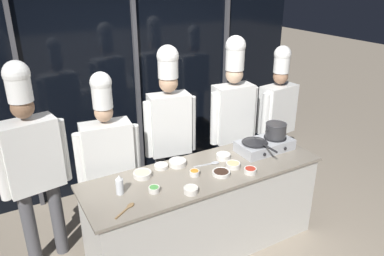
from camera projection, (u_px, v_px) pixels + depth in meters
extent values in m
plane|color=gray|center=(204.00, 245.00, 3.91)|extent=(24.00, 24.00, 0.00)
cube|color=black|center=(136.00, 82.00, 4.72)|extent=(4.70, 0.04, 2.70)
cube|color=#47474C|center=(23.00, 100.00, 4.07)|extent=(0.05, 0.05, 2.70)
cube|color=#47474C|center=(137.00, 83.00, 4.68)|extent=(0.05, 0.05, 2.70)
cube|color=#47474C|center=(225.00, 70.00, 5.29)|extent=(0.05, 0.05, 2.70)
cube|color=beige|center=(204.00, 211.00, 3.74)|extent=(2.28, 0.71, 0.86)
cube|color=gray|center=(205.00, 172.00, 3.57)|extent=(2.35, 0.74, 0.03)
cube|color=#B2B5BA|center=(265.00, 145.00, 3.95)|extent=(0.60, 0.31, 0.11)
cylinder|color=black|center=(255.00, 143.00, 3.86)|extent=(0.24, 0.24, 0.01)
cylinder|color=black|center=(265.00, 154.00, 3.75)|extent=(0.03, 0.01, 0.03)
cylinder|color=black|center=(275.00, 137.00, 3.98)|extent=(0.24, 0.24, 0.01)
cylinder|color=black|center=(285.00, 148.00, 3.88)|extent=(0.03, 0.01, 0.03)
cylinder|color=#232326|center=(255.00, 142.00, 3.85)|extent=(0.26, 0.26, 0.01)
cone|color=#232326|center=(255.00, 140.00, 3.85)|extent=(0.27, 0.27, 0.04)
cylinder|color=black|center=(270.00, 148.00, 3.66)|extent=(0.02, 0.21, 0.02)
cylinder|color=#333335|center=(276.00, 131.00, 3.95)|extent=(0.22, 0.22, 0.15)
torus|color=#333335|center=(276.00, 124.00, 3.92)|extent=(0.22, 0.22, 0.01)
torus|color=#333335|center=(267.00, 129.00, 3.88)|extent=(0.01, 0.05, 0.05)
torus|color=#333335|center=(285.00, 124.00, 3.99)|extent=(0.01, 0.05, 0.05)
cylinder|color=white|center=(120.00, 186.00, 3.17)|extent=(0.07, 0.07, 0.14)
cone|color=white|center=(119.00, 177.00, 3.14)|extent=(0.06, 0.06, 0.04)
cylinder|color=silver|center=(233.00, 165.00, 3.61)|extent=(0.14, 0.14, 0.04)
torus|color=silver|center=(233.00, 163.00, 3.61)|extent=(0.14, 0.14, 0.01)
cylinder|color=#E0C689|center=(233.00, 164.00, 3.61)|extent=(0.11, 0.11, 0.02)
cylinder|color=silver|center=(194.00, 173.00, 3.47)|extent=(0.09, 0.09, 0.05)
torus|color=silver|center=(194.00, 171.00, 3.46)|extent=(0.09, 0.09, 0.01)
cylinder|color=orange|center=(194.00, 172.00, 3.47)|extent=(0.08, 0.08, 0.03)
cylinder|color=silver|center=(161.00, 166.00, 3.60)|extent=(0.13, 0.13, 0.03)
torus|color=silver|center=(161.00, 165.00, 3.60)|extent=(0.14, 0.14, 0.01)
cylinder|color=white|center=(161.00, 165.00, 3.60)|extent=(0.11, 0.11, 0.02)
cylinder|color=silver|center=(142.00, 175.00, 3.45)|extent=(0.17, 0.17, 0.04)
torus|color=silver|center=(142.00, 172.00, 3.44)|extent=(0.17, 0.17, 0.01)
cylinder|color=beige|center=(142.00, 173.00, 3.44)|extent=(0.14, 0.14, 0.02)
cylinder|color=silver|center=(178.00, 163.00, 3.65)|extent=(0.17, 0.17, 0.05)
torus|color=silver|center=(177.00, 161.00, 3.64)|extent=(0.17, 0.17, 0.01)
cylinder|color=silver|center=(178.00, 162.00, 3.64)|extent=(0.14, 0.14, 0.03)
cylinder|color=silver|center=(250.00, 171.00, 3.51)|extent=(0.12, 0.12, 0.05)
torus|color=silver|center=(250.00, 169.00, 3.50)|extent=(0.12, 0.12, 0.01)
cylinder|color=#B22D1E|center=(250.00, 170.00, 3.51)|extent=(0.10, 0.10, 0.03)
cylinder|color=silver|center=(223.00, 156.00, 3.78)|extent=(0.14, 0.14, 0.05)
torus|color=silver|center=(223.00, 154.00, 3.77)|extent=(0.15, 0.15, 0.01)
cylinder|color=silver|center=(223.00, 155.00, 3.77)|extent=(0.12, 0.12, 0.03)
cylinder|color=silver|center=(221.00, 173.00, 3.49)|extent=(0.17, 0.17, 0.03)
torus|color=silver|center=(221.00, 172.00, 3.48)|extent=(0.17, 0.17, 0.01)
cylinder|color=#382319|center=(221.00, 172.00, 3.48)|extent=(0.14, 0.14, 0.02)
cylinder|color=silver|center=(154.00, 190.00, 3.21)|extent=(0.10, 0.10, 0.05)
torus|color=silver|center=(154.00, 187.00, 3.20)|extent=(0.10, 0.10, 0.01)
cylinder|color=#4C9E47|center=(154.00, 188.00, 3.21)|extent=(0.08, 0.08, 0.03)
cylinder|color=silver|center=(191.00, 190.00, 3.20)|extent=(0.12, 0.12, 0.05)
torus|color=silver|center=(191.00, 188.00, 3.19)|extent=(0.13, 0.13, 0.01)
cylinder|color=silver|center=(191.00, 189.00, 3.19)|extent=(0.10, 0.10, 0.03)
cube|color=olive|center=(122.00, 213.00, 2.93)|extent=(0.14, 0.10, 0.01)
ellipsoid|color=olive|center=(131.00, 205.00, 3.03)|extent=(0.09, 0.08, 0.02)
cube|color=#B2B5BA|center=(202.00, 165.00, 3.65)|extent=(0.18, 0.04, 0.01)
ellipsoid|color=#B2B5BA|center=(215.00, 163.00, 3.69)|extent=(0.09, 0.07, 0.02)
cylinder|color=#4C4C51|center=(58.00, 218.00, 3.68)|extent=(0.12, 0.12, 0.81)
cylinder|color=#4C4C51|center=(30.00, 228.00, 3.53)|extent=(0.12, 0.12, 0.81)
cube|color=white|center=(31.00, 155.00, 3.32)|extent=(0.51, 0.32, 0.66)
cylinder|color=white|center=(63.00, 150.00, 3.45)|extent=(0.10, 0.10, 0.60)
cylinder|color=white|center=(0.00, 168.00, 3.15)|extent=(0.10, 0.10, 0.60)
sphere|color=brown|center=(22.00, 107.00, 3.14)|extent=(0.19, 0.19, 0.19)
cylinder|color=white|center=(19.00, 88.00, 3.08)|extent=(0.20, 0.20, 0.24)
sphere|color=white|center=(16.00, 74.00, 3.03)|extent=(0.22, 0.22, 0.22)
cylinder|color=#4C4C51|center=(125.00, 206.00, 3.94)|extent=(0.12, 0.12, 0.73)
cylinder|color=#4C4C51|center=(100.00, 211.00, 3.85)|extent=(0.12, 0.12, 0.73)
cube|color=white|center=(107.00, 152.00, 3.64)|extent=(0.50, 0.30, 0.59)
cylinder|color=white|center=(135.00, 151.00, 3.71)|extent=(0.10, 0.10, 0.54)
cylinder|color=white|center=(80.00, 160.00, 3.52)|extent=(0.10, 0.10, 0.54)
sphere|color=tan|center=(104.00, 113.00, 3.48)|extent=(0.17, 0.17, 0.17)
cylinder|color=white|center=(102.00, 95.00, 3.41)|extent=(0.18, 0.18, 0.24)
sphere|color=white|center=(101.00, 82.00, 3.37)|extent=(0.20, 0.20, 0.20)
cylinder|color=#4C4C51|center=(181.00, 182.00, 4.29)|extent=(0.11, 0.11, 0.82)
cylinder|color=#4C4C51|center=(161.00, 186.00, 4.22)|extent=(0.11, 0.11, 0.82)
cube|color=white|center=(169.00, 124.00, 3.97)|extent=(0.46, 0.29, 0.66)
cylinder|color=white|center=(192.00, 124.00, 4.02)|extent=(0.09, 0.09, 0.61)
cylinder|color=white|center=(148.00, 130.00, 3.87)|extent=(0.09, 0.09, 0.61)
sphere|color=tan|center=(168.00, 83.00, 3.79)|extent=(0.19, 0.19, 0.19)
cylinder|color=white|center=(168.00, 67.00, 3.73)|extent=(0.20, 0.20, 0.22)
sphere|color=white|center=(168.00, 56.00, 3.68)|extent=(0.22, 0.22, 0.22)
cylinder|color=#2D3856|center=(239.00, 167.00, 4.62)|extent=(0.12, 0.12, 0.82)
cylinder|color=#2D3856|center=(221.00, 171.00, 4.52)|extent=(0.12, 0.12, 0.82)
cube|color=white|center=(233.00, 113.00, 4.28)|extent=(0.47, 0.27, 0.66)
cylinder|color=white|center=(253.00, 112.00, 4.35)|extent=(0.09, 0.09, 0.61)
cylinder|color=white|center=(215.00, 119.00, 4.16)|extent=(0.09, 0.09, 0.61)
sphere|color=beige|center=(234.00, 75.00, 4.11)|extent=(0.19, 0.19, 0.19)
cylinder|color=white|center=(235.00, 58.00, 4.03)|extent=(0.20, 0.20, 0.26)
sphere|color=white|center=(236.00, 46.00, 3.98)|extent=(0.22, 0.22, 0.22)
cylinder|color=#2D3856|center=(279.00, 155.00, 4.98)|extent=(0.12, 0.12, 0.75)
cylinder|color=#2D3856|center=(266.00, 161.00, 4.84)|extent=(0.12, 0.12, 0.75)
cube|color=white|center=(277.00, 109.00, 4.64)|extent=(0.48, 0.28, 0.61)
cylinder|color=white|center=(293.00, 108.00, 4.76)|extent=(0.09, 0.09, 0.56)
cylinder|color=white|center=(265.00, 116.00, 4.49)|extent=(0.09, 0.09, 0.56)
sphere|color=#A87A5B|center=(281.00, 77.00, 4.48)|extent=(0.18, 0.18, 0.18)
cylinder|color=white|center=(282.00, 63.00, 4.42)|extent=(0.19, 0.19, 0.22)
sphere|color=white|center=(283.00, 54.00, 4.38)|extent=(0.20, 0.20, 0.20)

